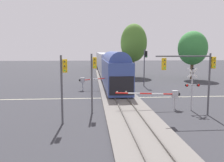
{
  "coord_description": "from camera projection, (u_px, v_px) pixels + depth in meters",
  "views": [
    {
      "loc": [
        -3.32,
        -28.65,
        5.61
      ],
      "look_at": [
        -0.91,
        0.3,
        2.0
      ],
      "focal_mm": 39.34,
      "sensor_mm": 36.0,
      "label": 1
    }
  ],
  "objects": [
    {
      "name": "road_centre_stripe",
      "position": [
        120.0,
        98.0,
        29.3
      ],
      "size": [
        44.0,
        0.2,
        0.01
      ],
      "color": "beige",
      "rests_on": "ground"
    },
    {
      "name": "crossing_gate_far",
      "position": [
        87.0,
        80.0,
        34.75
      ],
      "size": [
        6.02,
        0.4,
        1.94
      ],
      "color": "#B7B7BC",
      "rests_on": "ground"
    },
    {
      "name": "elm_centre_background",
      "position": [
        134.0,
        43.0,
        52.71
      ],
      "size": [
        5.65,
        5.65,
        11.33
      ],
      "color": "#4C3828",
      "rests_on": "ground"
    },
    {
      "name": "maple_right_background",
      "position": [
        193.0,
        48.0,
        47.67
      ],
      "size": [
        5.68,
        5.68,
        9.37
      ],
      "color": "brown",
      "rests_on": "ground"
    },
    {
      "name": "traffic_signal_far_side",
      "position": [
        145.0,
        61.0,
        38.42
      ],
      "size": [
        0.53,
        0.38,
        5.85
      ],
      "color": "#4C4C51",
      "rests_on": "ground"
    },
    {
      "name": "traffic_signal_median",
      "position": [
        93.0,
        74.0,
        21.77
      ],
      "size": [
        0.53,
        0.38,
        5.33
      ],
      "color": "#4C4C51",
      "rests_on": "ground"
    },
    {
      "name": "ground_plane",
      "position": [
        120.0,
        98.0,
        29.3
      ],
      "size": [
        220.0,
        220.0,
        0.0
      ],
      "primitive_type": "plane",
      "color": "#333338"
    },
    {
      "name": "railway_track",
      "position": [
        120.0,
        97.0,
        29.29
      ],
      "size": [
        4.4,
        80.0,
        0.32
      ],
      "color": "slate",
      "rests_on": "ground"
    },
    {
      "name": "crossing_gate_near",
      "position": [
        167.0,
        95.0,
        23.49
      ],
      "size": [
        6.29,
        0.4,
        1.8
      ],
      "color": "#B7B7BC",
      "rests_on": "ground"
    },
    {
      "name": "traffic_signal_near_right",
      "position": [
        194.0,
        69.0,
        20.78
      ],
      "size": [
        5.18,
        0.38,
        5.39
      ],
      "color": "#4C4C51",
      "rests_on": "ground"
    },
    {
      "name": "crossing_signal_mast",
      "position": [
        192.0,
        84.0,
        22.81
      ],
      "size": [
        1.36,
        0.44,
        4.13
      ],
      "color": "#B2B2B7",
      "rests_on": "ground"
    },
    {
      "name": "traffic_signal_near_left",
      "position": [
        63.0,
        78.0,
        18.42
      ],
      "size": [
        0.53,
        0.38,
        5.27
      ],
      "color": "#4C4C51",
      "rests_on": "ground"
    },
    {
      "name": "commuter_train",
      "position": [
        106.0,
        63.0,
        58.21
      ],
      "size": [
        3.04,
        66.6,
        5.16
      ],
      "color": "#384C93",
      "rests_on": "railway_track"
    }
  ]
}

